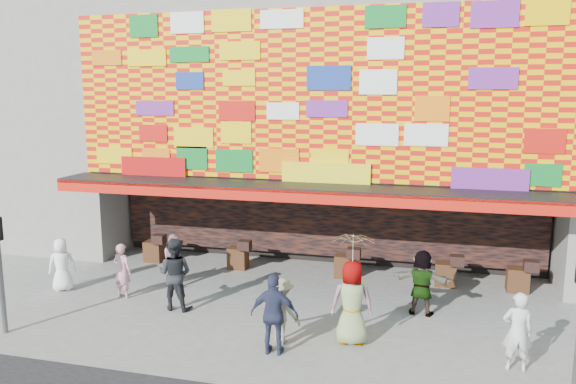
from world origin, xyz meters
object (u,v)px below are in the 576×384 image
object	(u,v)px
ped_d	(281,310)
parasol	(353,253)
ped_e	(274,314)
ped_h	(517,331)
ped_c	(175,274)
ped_g	(352,303)
ped_i	(175,260)
ped_f	(422,282)
ped_b	(122,271)
ped_a	(62,265)

from	to	relation	value
ped_d	parasol	distance (m)	2.11
ped_e	ped_h	xyz separation A→B (m)	(5.02, 0.56, -0.07)
ped_c	ped_h	distance (m)	8.36
ped_e	ped_g	distance (m)	1.82
ped_c	ped_i	distance (m)	1.87
ped_g	ped_h	bearing A→B (deg)	164.76
ped_c	ped_f	xyz separation A→B (m)	(6.29, 1.26, -0.11)
ped_h	ped_g	bearing A→B (deg)	-10.95
ped_b	ped_f	size ratio (longest dim) A/B	0.91
ped_b	ped_d	distance (m)	5.28
ped_c	parasol	size ratio (longest dim) A/B	1.05
parasol	ped_g	bearing A→B (deg)	180.00
ped_a	ped_f	distance (m)	10.10
ped_e	ped_c	bearing A→B (deg)	-32.46
ped_b	ped_f	distance (m)	8.14
ped_e	ped_f	world-z (taller)	ped_e
ped_f	ped_i	bearing A→B (deg)	4.46
ped_f	parasol	size ratio (longest dim) A/B	0.93
ped_g	parasol	distance (m)	1.16
ped_a	ped_i	xyz separation A→B (m)	(2.94, 1.22, 0.02)
ped_a	ped_i	distance (m)	3.19
ped_a	ped_g	size ratio (longest dim) A/B	0.79
ped_g	parasol	world-z (taller)	parasol
ped_a	ped_d	bearing A→B (deg)	135.13
ped_a	ped_e	world-z (taller)	ped_e
ped_f	ped_g	xyz separation A→B (m)	(-1.49, -2.14, 0.12)
ped_a	ped_g	xyz separation A→B (m)	(8.58, -1.33, 0.20)
ped_a	ped_h	distance (m)	12.16
ped_h	parasol	bearing A→B (deg)	-10.95
ped_i	ped_e	bearing A→B (deg)	172.58
ped_h	parasol	world-z (taller)	parasol
ped_d	ped_i	world-z (taller)	ped_i
ped_b	parasol	bearing A→B (deg)	179.56
ped_e	ped_i	size ratio (longest dim) A/B	1.15
ped_b	parasol	xyz separation A→B (m)	(6.60, -1.28, 1.36)
ped_a	ped_i	size ratio (longest dim) A/B	0.98
ped_e	ped_g	size ratio (longest dim) A/B	0.93
ped_f	ped_g	bearing A→B (deg)	62.90
ped_c	ped_h	xyz separation A→B (m)	(8.26, -1.26, -0.12)
ped_a	parasol	distance (m)	8.79
ped_d	ped_e	xyz separation A→B (m)	(0.01, -0.63, 0.15)
ped_a	ped_f	xyz separation A→B (m)	(10.07, 0.82, 0.08)
ped_g	ped_c	bearing A→B (deg)	-19.43
ped_f	ped_h	bearing A→B (deg)	135.76
ped_d	ped_g	distance (m)	1.62
ped_g	ped_i	distance (m)	6.19
ped_g	ped_i	size ratio (longest dim) A/B	1.24
ped_d	ped_h	bearing A→B (deg)	-160.54
ped_a	ped_d	distance (m)	7.20
ped_g	parasol	size ratio (longest dim) A/B	1.07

